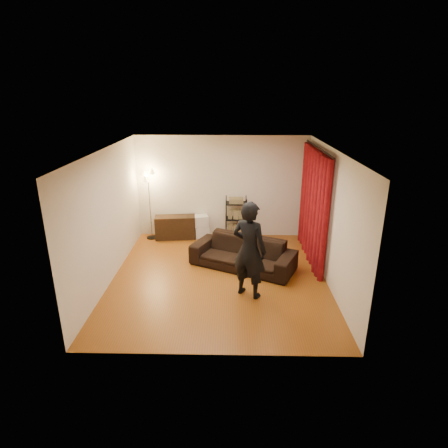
{
  "coord_description": "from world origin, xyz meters",
  "views": [
    {
      "loc": [
        0.27,
        -7.15,
        3.77
      ],
      "look_at": [
        0.1,
        0.3,
        1.1
      ],
      "focal_mm": 30.0,
      "sensor_mm": 36.0,
      "label": 1
    }
  ],
  "objects_px": {
    "sofa": "(243,253)",
    "person": "(249,250)",
    "storage_boxes": "(201,226)",
    "wire_shelf": "(236,218)",
    "floor_lamp": "(150,205)",
    "media_cabinet": "(175,227)"
  },
  "relations": [
    {
      "from": "sofa",
      "to": "wire_shelf",
      "type": "relative_size",
      "value": 1.99
    },
    {
      "from": "person",
      "to": "storage_boxes",
      "type": "bearing_deg",
      "value": -38.64
    },
    {
      "from": "media_cabinet",
      "to": "floor_lamp",
      "type": "distance_m",
      "value": 0.89
    },
    {
      "from": "sofa",
      "to": "media_cabinet",
      "type": "xyz_separation_m",
      "value": [
        -1.76,
        1.73,
        -0.03
      ]
    },
    {
      "from": "storage_boxes",
      "to": "floor_lamp",
      "type": "xyz_separation_m",
      "value": [
        -1.34,
        -0.09,
        0.62
      ]
    },
    {
      "from": "sofa",
      "to": "wire_shelf",
      "type": "distance_m",
      "value": 1.73
    },
    {
      "from": "person",
      "to": "media_cabinet",
      "type": "distance_m",
      "value": 3.52
    },
    {
      "from": "sofa",
      "to": "person",
      "type": "bearing_deg",
      "value": -60.86
    },
    {
      "from": "storage_boxes",
      "to": "wire_shelf",
      "type": "distance_m",
      "value": 0.97
    },
    {
      "from": "storage_boxes",
      "to": "wire_shelf",
      "type": "bearing_deg",
      "value": -6.33
    },
    {
      "from": "sofa",
      "to": "person",
      "type": "distance_m",
      "value": 1.35
    },
    {
      "from": "sofa",
      "to": "storage_boxes",
      "type": "relative_size",
      "value": 3.72
    },
    {
      "from": "sofa",
      "to": "storage_boxes",
      "type": "xyz_separation_m",
      "value": [
        -1.07,
        1.81,
        -0.03
      ]
    },
    {
      "from": "person",
      "to": "media_cabinet",
      "type": "xyz_separation_m",
      "value": [
        -1.84,
        2.93,
        -0.64
      ]
    },
    {
      "from": "media_cabinet",
      "to": "floor_lamp",
      "type": "relative_size",
      "value": 0.57
    },
    {
      "from": "storage_boxes",
      "to": "sofa",
      "type": "bearing_deg",
      "value": -59.48
    },
    {
      "from": "person",
      "to": "media_cabinet",
      "type": "relative_size",
      "value": 1.79
    },
    {
      "from": "media_cabinet",
      "to": "storage_boxes",
      "type": "bearing_deg",
      "value": 0.83
    },
    {
      "from": "wire_shelf",
      "to": "media_cabinet",
      "type": "bearing_deg",
      "value": 166.09
    },
    {
      "from": "floor_lamp",
      "to": "sofa",
      "type": "bearing_deg",
      "value": -35.52
    },
    {
      "from": "storage_boxes",
      "to": "person",
      "type": "bearing_deg",
      "value": -69.14
    },
    {
      "from": "sofa",
      "to": "floor_lamp",
      "type": "bearing_deg",
      "value": 169.77
    }
  ]
}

